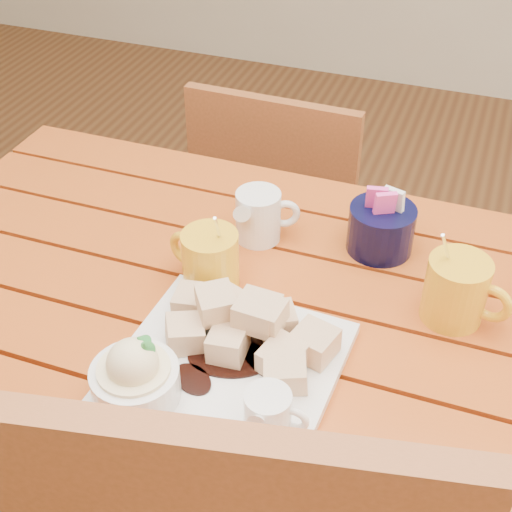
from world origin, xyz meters
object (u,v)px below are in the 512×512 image
at_px(coffee_mug_left, 209,259).
at_px(chair_far, 284,217).
at_px(table, 251,373).
at_px(dessert_plate, 211,361).
at_px(coffee_mug_right, 458,290).

xyz_separation_m(coffee_mug_left, chair_far, (-0.08, 0.61, -0.35)).
bearing_deg(table, coffee_mug_left, 147.47).
height_order(coffee_mug_left, chair_far, coffee_mug_left).
bearing_deg(dessert_plate, coffee_mug_right, 39.27).
bearing_deg(table, chair_far, 103.86).
xyz_separation_m(table, coffee_mug_left, (-0.08, 0.05, 0.16)).
distance_m(dessert_plate, chair_far, 0.86).
distance_m(coffee_mug_left, chair_far, 0.71).
bearing_deg(coffee_mug_left, chair_far, 113.57).
bearing_deg(coffee_mug_left, coffee_mug_right, 24.82).
bearing_deg(coffee_mug_right, dessert_plate, -127.48).
bearing_deg(chair_far, coffee_mug_left, 98.58).
bearing_deg(coffee_mug_right, coffee_mug_left, -158.09).
xyz_separation_m(coffee_mug_right, chair_far, (-0.43, 0.56, -0.35)).
relative_size(coffee_mug_right, chair_far, 0.18).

